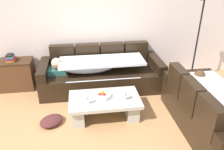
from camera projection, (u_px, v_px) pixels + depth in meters
name	position (u px, v px, depth m)	size (l,w,h in m)	color
ground_plane	(98.00, 141.00, 3.37)	(14.00, 14.00, 0.00)	#B27E4F
back_wall	(87.00, 20.00, 4.66)	(9.00, 0.10, 2.70)	silver
couch_along_wall	(100.00, 74.00, 4.68)	(2.52, 0.92, 0.88)	black
couch_near_window	(209.00, 111.00, 3.49)	(0.92, 1.88, 0.88)	black
coffee_table	(105.00, 105.00, 3.80)	(1.20, 0.68, 0.38)	#B2B2A5
fruit_bowl	(103.00, 95.00, 3.73)	(0.28, 0.28, 0.10)	silver
wine_glass_near_left	(87.00, 98.00, 3.52)	(0.07, 0.07, 0.17)	silver
wine_glass_near_right	(125.00, 94.00, 3.63)	(0.07, 0.07, 0.17)	silver
open_magazine	(116.00, 95.00, 3.80)	(0.28, 0.21, 0.01)	white
side_cabinet	(17.00, 75.00, 4.66)	(0.72, 0.44, 0.64)	#50311C
book_stack_on_cabinet	(11.00, 58.00, 4.49)	(0.19, 0.24, 0.14)	gold
floor_lamp	(197.00, 36.00, 4.43)	(0.33, 0.31, 1.95)	black
crumpled_garment	(51.00, 121.00, 3.70)	(0.40, 0.32, 0.12)	#4C2323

